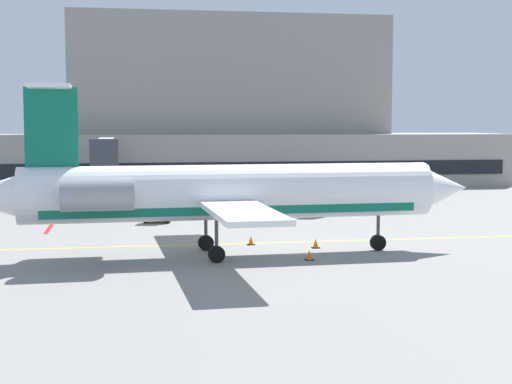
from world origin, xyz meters
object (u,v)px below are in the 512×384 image
(pushback_tractor, at_px, (159,211))
(fuel_tank, at_px, (96,186))
(regional_jet, at_px, (222,193))
(baggage_tug, at_px, (314,204))

(pushback_tractor, distance_m, fuel_tank, 19.38)
(regional_jet, relative_size, baggage_tug, 7.91)
(regional_jet, bearing_deg, baggage_tug, 61.08)
(regional_jet, distance_m, baggage_tug, 20.03)
(fuel_tank, bearing_deg, regional_jet, -76.69)
(fuel_tank, bearing_deg, baggage_tug, -43.40)
(baggage_tug, height_order, pushback_tractor, baggage_tug)
(baggage_tug, distance_m, pushback_tractor, 12.56)
(regional_jet, bearing_deg, fuel_tank, 103.31)
(baggage_tug, height_order, fuel_tank, fuel_tank)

